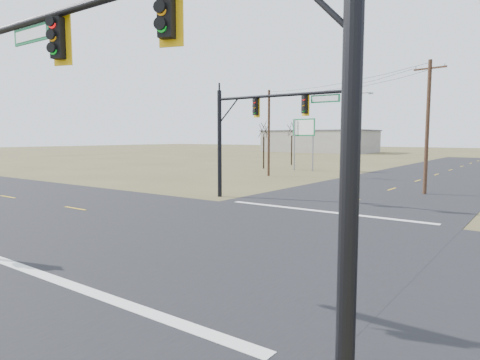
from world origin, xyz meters
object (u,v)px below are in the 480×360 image
Objects in this scene: mast_arm_near at (185,58)px; utility_pole_near at (427,125)px; bare_tree_a at (264,129)px; mast_arm_far at (255,120)px; utility_pole_far at (269,131)px; streetlight_c at (353,127)px; highway_sign at (304,134)px; bare_tree_b at (292,129)px.

mast_arm_near is 1.21× the size of utility_pole_near.
mast_arm_far is at bearing -58.19° from bare_tree_a.
utility_pole_far is (-8.58, 15.24, -0.57)m from mast_arm_far.
bare_tree_a is at bearing 179.62° from streetlight_c.
utility_pole_far is 1.40× the size of bare_tree_a.
mast_arm_near is 44.20m from highway_sign.
utility_pole_far is at bearing 161.67° from utility_pole_near.
utility_pole_far reaches higher than bare_tree_b.
bare_tree_a is at bearing 102.10° from mast_arm_near.
mast_arm_far is 27.79m from bare_tree_a.
utility_pole_far reaches higher than mast_arm_far.
mast_arm_near is 26.20m from utility_pole_near.
mast_arm_far is at bearing -64.58° from bare_tree_b.
bare_tree_a is at bearing 125.93° from utility_pole_far.
mast_arm_near is 1.83× the size of highway_sign.
bare_tree_b is at bearing 140.32° from streetlight_c.
bare_tree_a is (-14.65, 23.61, -0.16)m from mast_arm_far.
mast_arm_far reaches higher than bare_tree_b.
streetlight_c is (5.14, 2.62, 0.84)m from highway_sign.
utility_pole_near is 26.84m from bare_tree_a.
highway_sign is at bearing 92.25° from utility_pole_far.
utility_pole_near is at bearing -18.33° from utility_pole_far.
mast_arm_far is 1.43× the size of highway_sign.
mast_arm_far is at bearing -57.76° from highway_sign.
bare_tree_b is at bearing 136.68° from utility_pole_near.
utility_pole_near reaches higher than bare_tree_a.
streetlight_c reaches higher than highway_sign.
utility_pole_near is at bearing 73.72° from mast_arm_near.
utility_pole_far is 17.65m from bare_tree_b.
highway_sign is 0.67× the size of streetlight_c.
utility_pole_near reaches higher than highway_sign.
streetlight_c is 11.20m from bare_tree_a.
utility_pole_far is at bearing -76.15° from highway_sign.
mast_arm_far is 35.05m from bare_tree_b.
highway_sign is at bearing -167.18° from streetlight_c.
streetlight_c reaches higher than mast_arm_near.
utility_pole_far is at bearing 133.60° from mast_arm_far.
mast_arm_far is 17.50m from utility_pole_far.
utility_pole_near is at bearing -43.32° from bare_tree_b.
highway_sign is 10.11m from bare_tree_b.
streetlight_c is (-3.77, 26.28, 0.03)m from mast_arm_far.
utility_pole_near is 1.01× the size of streetlight_c.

